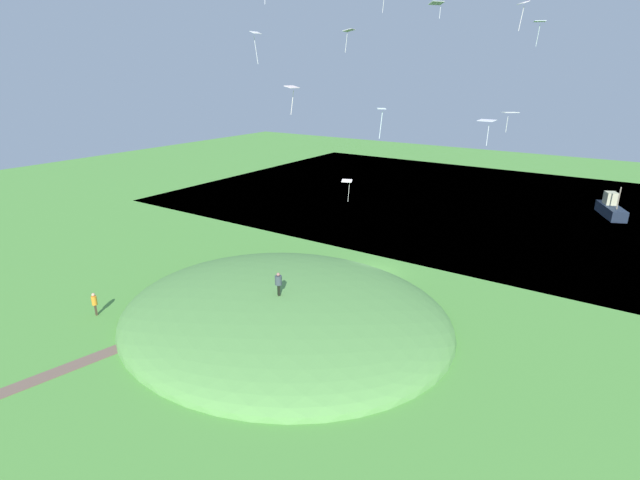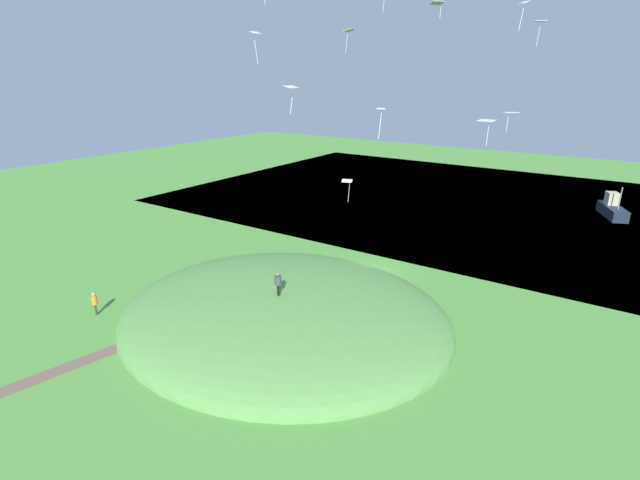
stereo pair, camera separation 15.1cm
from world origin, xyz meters
name	(u,v)px [view 2 (the right image)]	position (x,y,z in m)	size (l,w,h in m)	color
ground_plane	(373,272)	(0.00, 0.00, 0.00)	(160.00, 160.00, 0.00)	#54983E
lake_water	(476,203)	(-30.25, 0.00, -0.20)	(52.77, 80.00, 0.40)	#356077
grass_hill	(284,316)	(10.85, -1.55, 0.00)	(22.18, 24.73, 4.69)	#5A9548
dirt_path	(69,367)	(23.23, -8.26, 0.02)	(13.51, 1.07, 0.04)	brown
boat_on_lake	(612,209)	(-32.51, 16.10, 0.92)	(6.26, 3.95, 4.04)	#1D2839
person_watching_kites	(278,281)	(12.10, -0.94, 3.37)	(0.67, 0.67, 1.69)	black
person_on_hilltop	(94,301)	(18.46, -13.05, 1.13)	(0.45, 0.45, 1.77)	#413424
kite_0	(487,122)	(3.62, 9.52, 13.90)	(0.82, 1.09, 1.61)	white
kite_1	(437,3)	(-4.33, 2.47, 21.99)	(1.31, 1.26, 1.22)	white
kite_2	(347,182)	(0.36, -2.61, 7.93)	(0.90, 1.05, 2.01)	white
kite_4	(523,5)	(1.38, 10.30, 20.73)	(0.79, 0.80, 1.68)	silver
kite_5	(381,111)	(11.73, 6.16, 14.87)	(0.79, 0.72, 1.60)	white
kite_7	(349,31)	(-2.66, -4.51, 20.19)	(1.29, 1.01, 1.88)	white
kite_8	(540,23)	(-4.02, 10.34, 20.14)	(0.81, 0.93, 1.66)	white
kite_10	(510,113)	(-4.24, 9.05, 13.92)	(1.34, 1.37, 1.49)	silver
kite_11	(256,36)	(7.35, -6.23, 19.30)	(0.77, 0.70, 2.18)	silver
kite_12	(291,89)	(12.55, 0.86, 15.95)	(0.81, 0.58, 1.63)	white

